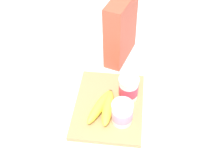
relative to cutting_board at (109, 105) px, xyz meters
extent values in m
plane|color=white|center=(0.00, 0.00, -0.01)|extent=(2.40, 2.40, 0.00)
cube|color=tan|center=(0.00, 0.00, 0.00)|extent=(0.31, 0.24, 0.02)
cube|color=#D85138|center=(-0.29, 0.01, 0.13)|extent=(0.21, 0.12, 0.28)
cylinder|color=white|center=(-0.04, 0.07, 0.05)|extent=(0.07, 0.07, 0.09)
cylinder|color=#DB384C|center=(-0.04, 0.07, 0.05)|extent=(0.07, 0.07, 0.04)
cylinder|color=silver|center=(-0.04, 0.07, 0.10)|extent=(0.07, 0.07, 0.00)
cylinder|color=white|center=(0.07, 0.05, 0.05)|extent=(0.07, 0.07, 0.08)
cylinder|color=pink|center=(0.07, 0.05, 0.05)|extent=(0.07, 0.07, 0.04)
cylinder|color=silver|center=(0.07, 0.05, 0.09)|extent=(0.07, 0.07, 0.00)
ellipsoid|color=yellow|center=(0.03, -0.03, 0.03)|extent=(0.16, 0.09, 0.04)
ellipsoid|color=yellow|center=(0.03, 0.00, 0.03)|extent=(0.15, 0.04, 0.04)
cylinder|color=brown|center=(-0.05, 0.00, 0.02)|extent=(0.01, 0.01, 0.02)
camera|label=1|loc=(0.61, 0.08, 0.79)|focal=43.74mm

